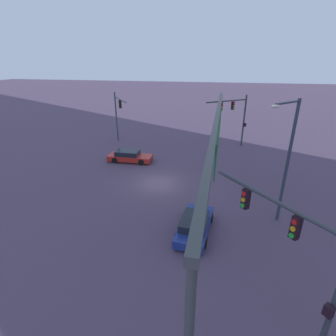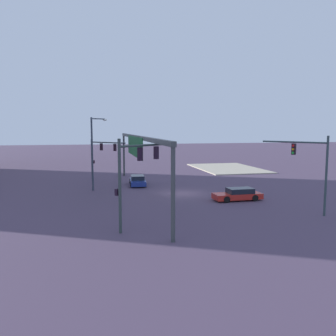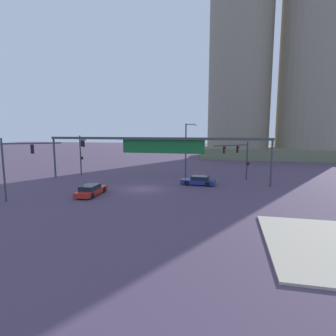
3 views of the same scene
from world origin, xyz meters
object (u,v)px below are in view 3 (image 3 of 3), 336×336
object	(u,v)px
traffic_signal_near_corner	(82,149)
sedan_car_approaching	(199,181)
streetlamp_curved_arm	(187,146)
sedan_car_waiting_far	(91,190)
traffic_signal_opposite_side	(17,159)
traffic_signal_cross_street	(239,154)

from	to	relation	value
traffic_signal_near_corner	sedan_car_approaching	distance (m)	19.26
streetlamp_curved_arm	sedan_car_waiting_far	size ratio (longest dim) A/B	1.72
traffic_signal_opposite_side	traffic_signal_cross_street	bearing A→B (deg)	0.67
traffic_signal_cross_street	sedan_car_approaching	bearing A→B (deg)	-2.75
traffic_signal_near_corner	traffic_signal_cross_street	size ratio (longest dim) A/B	1.15
traffic_signal_near_corner	traffic_signal_cross_street	distance (m)	23.97
traffic_signal_near_corner	streetlamp_curved_arm	xyz separation A→B (m)	(16.25, 2.57, 0.45)
traffic_signal_cross_street	streetlamp_curved_arm	size ratio (longest dim) A/B	0.67
traffic_signal_opposite_side	traffic_signal_cross_street	size ratio (longest dim) A/B	1.17
sedan_car_approaching	sedan_car_waiting_far	size ratio (longest dim) A/B	0.95
traffic_signal_opposite_side	sedan_car_waiting_far	size ratio (longest dim) A/B	1.35
traffic_signal_near_corner	sedan_car_approaching	bearing A→B (deg)	43.47
traffic_signal_opposite_side	streetlamp_curved_arm	size ratio (longest dim) A/B	0.78
streetlamp_curved_arm	sedan_car_approaching	xyz separation A→B (m)	(2.43, -5.26, -4.24)
sedan_car_approaching	sedan_car_waiting_far	bearing A→B (deg)	41.25
traffic_signal_opposite_side	streetlamp_curved_arm	xyz separation A→B (m)	(15.01, 17.28, 0.45)
sedan_car_waiting_far	sedan_car_approaching	bearing A→B (deg)	-54.28
traffic_signal_opposite_side	sedan_car_waiting_far	world-z (taller)	traffic_signal_opposite_side
sedan_car_waiting_far	traffic_signal_opposite_side	bearing A→B (deg)	118.60
traffic_signal_cross_street	streetlamp_curved_arm	distance (m)	7.77
traffic_signal_near_corner	traffic_signal_opposite_side	bearing A→B (deg)	-33.49
traffic_signal_opposite_side	sedan_car_approaching	size ratio (longest dim) A/B	1.42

